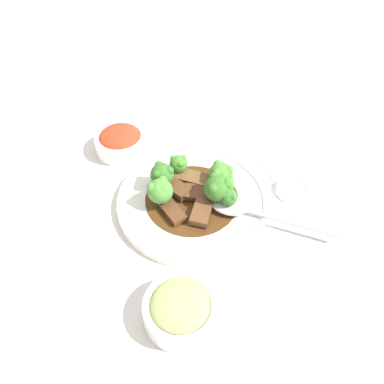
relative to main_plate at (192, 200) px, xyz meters
name	(u,v)px	position (x,y,z in m)	size (l,w,h in m)	color
ground_plane	(192,204)	(0.00, 0.00, -0.01)	(4.00, 4.00, 0.00)	silver
main_plate	(192,200)	(0.00, 0.00, 0.00)	(0.29, 0.29, 0.02)	white
beef_strip_0	(203,212)	(-0.05, 0.00, 0.02)	(0.07, 0.06, 0.01)	brown
beef_strip_1	(199,194)	(0.00, -0.01, 0.01)	(0.06, 0.07, 0.01)	#56331E
beef_strip_2	(173,211)	(-0.02, 0.05, 0.01)	(0.06, 0.04, 0.01)	#56331E
beef_strip_3	(176,188)	(0.03, 0.02, 0.02)	(0.06, 0.05, 0.01)	#56331E
beef_strip_4	(193,178)	(0.04, -0.02, 0.02)	(0.07, 0.07, 0.01)	brown
broccoli_floret_0	(221,174)	(0.01, -0.06, 0.04)	(0.05, 0.05, 0.05)	#7FA84C
broccoli_floret_1	(179,164)	(0.07, 0.00, 0.03)	(0.04, 0.04, 0.04)	#7FA84C
broccoli_floret_2	(229,197)	(-0.05, -0.05, 0.04)	(0.03, 0.03, 0.04)	#8EB756
broccoli_floret_3	(217,188)	(-0.03, -0.04, 0.04)	(0.05, 0.05, 0.06)	#8EB756
broccoli_floret_4	(225,184)	(-0.01, -0.06, 0.03)	(0.03, 0.03, 0.04)	#8EB756
broccoli_floret_5	(160,191)	(0.01, 0.06, 0.04)	(0.05, 0.05, 0.06)	#7FA84C
broccoli_floret_6	(162,174)	(0.05, 0.04, 0.04)	(0.05, 0.05, 0.05)	#8EB756
serving_spoon	(238,207)	(-0.06, -0.07, 0.02)	(0.18, 0.19, 0.01)	#B7B7BC
side_bowl_kimchi	(120,141)	(0.20, 0.08, 0.02)	(0.11, 0.11, 0.05)	white
side_bowl_appetizer	(180,309)	(-0.20, 0.10, 0.02)	(0.11, 0.11, 0.05)	white
sauce_dish	(292,189)	(-0.05, -0.20, 0.00)	(0.06, 0.06, 0.01)	white
paper_napkin	(294,172)	(0.00, -0.23, -0.01)	(0.10, 0.11, 0.01)	silver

